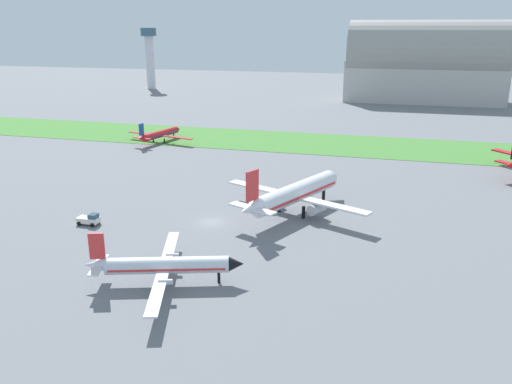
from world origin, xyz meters
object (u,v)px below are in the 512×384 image
at_px(airplane_taxiing_turboprop, 160,134).
at_px(pushback_tug_near_gate, 89,219).
at_px(airplane_midfield_jet, 294,194).
at_px(airplane_foreground_turboprop, 164,265).
at_px(control_tower, 150,53).

height_order(airplane_taxiing_turboprop, pushback_tug_near_gate, airplane_taxiing_turboprop).
height_order(airplane_midfield_jet, airplane_taxiing_turboprop, airplane_midfield_jet).
distance_m(airplane_midfield_jet, airplane_taxiing_turboprop, 68.36).
distance_m(airplane_midfield_jet, airplane_foreground_turboprop, 32.15).
xyz_separation_m(airplane_midfield_jet, pushback_tug_near_gate, (-31.82, -14.32, -2.80)).
xyz_separation_m(airplane_taxiing_turboprop, pushback_tug_near_gate, (16.72, -62.45, -1.50)).
bearing_deg(airplane_foreground_turboprop, airplane_midfield_jet, 52.58).
height_order(airplane_midfield_jet, pushback_tug_near_gate, airplane_midfield_jet).
relative_size(airplane_foreground_turboprop, control_tower, 0.75).
bearing_deg(airplane_foreground_turboprop, airplane_taxiing_turboprop, 97.86).
distance_m(airplane_foreground_turboprop, airplane_taxiing_turboprop, 87.03).
xyz_separation_m(airplane_foreground_turboprop, pushback_tug_near_gate, (-21.06, 15.95, -1.69)).
bearing_deg(pushback_tug_near_gate, airplane_midfield_jet, 24.12).
xyz_separation_m(airplane_foreground_turboprop, airplane_taxiing_turboprop, (-37.78, 78.40, -0.19)).
xyz_separation_m(airplane_midfield_jet, airplane_foreground_turboprop, (-10.76, -30.28, -1.11)).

